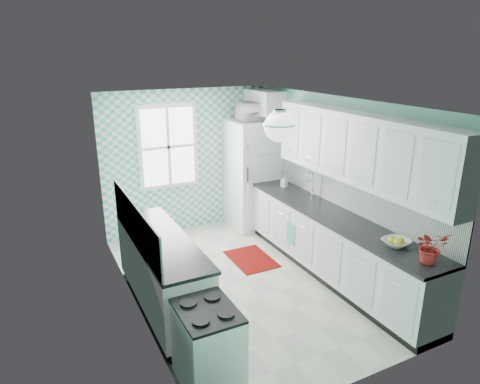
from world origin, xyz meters
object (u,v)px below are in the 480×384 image
stove (208,345)px  microwave (254,111)px  sink (303,198)px  potted_plant (431,247)px  fridge (254,174)px  fruit_bowl (396,243)px  ceiling_light (279,126)px

stove → microwave: size_ratio=1.41×
sink → potted_plant: bearing=-88.4°
sink → potted_plant: (-0.00, -2.36, 0.19)m
fridge → potted_plant: (0.09, -3.77, 0.15)m
sink → potted_plant: sink is taller
fridge → sink: fridge is taller
fruit_bowl → microwave: size_ratio=0.53×
microwave → stove: bearing=58.5°
stove → fruit_bowl: (2.40, 0.04, 0.55)m
ceiling_light → fruit_bowl: bearing=-30.4°
potted_plant → microwave: bearing=91.4°
stove → ceiling_light: bearing=27.9°
fruit_bowl → stove: bearing=-179.1°
sink → fruit_bowl: size_ratio=1.75×
sink → fruit_bowl: sink is taller
fridge → sink: bearing=-82.4°
ceiling_light → fruit_bowl: ceiling_light is taller
fridge → stove: size_ratio=2.42×
ceiling_light → fruit_bowl: (1.20, -0.71, -1.35)m
sink → microwave: size_ratio=0.93×
microwave → fridge: bearing=56.4°
fridge → fruit_bowl: size_ratio=6.41×
fridge → stove: bearing=-120.9°
ceiling_light → stove: ceiling_light is taller
potted_plant → microwave: microwave is taller
sink → microwave: (-0.09, 1.41, 1.18)m
fridge → sink: 1.41m
fruit_bowl → potted_plant: bearing=-90.0°
sink → potted_plant: 2.37m
stove → potted_plant: potted_plant is taller
stove → microwave: microwave is taller
ceiling_light → microwave: (1.11, 2.60, -0.22)m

